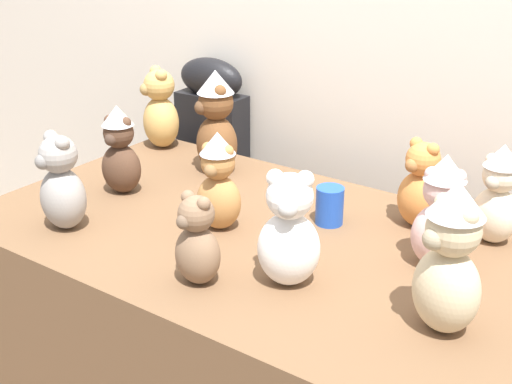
% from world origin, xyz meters
% --- Properties ---
extents(wall_back, '(7.00, 0.08, 2.60)m').
position_xyz_m(wall_back, '(0.00, 0.97, 1.30)').
color(wall_back, silver).
rests_on(wall_back, ground_plane).
extents(display_table, '(1.60, 0.94, 0.77)m').
position_xyz_m(display_table, '(0.00, 0.25, 0.39)').
color(display_table, brown).
rests_on(display_table, ground_plane).
extents(instrument_case, '(0.28, 0.13, 1.07)m').
position_xyz_m(instrument_case, '(-0.64, 0.85, 0.54)').
color(instrument_case, black).
rests_on(instrument_case, ground_plane).
extents(teddy_bear_ash, '(0.17, 0.15, 0.28)m').
position_xyz_m(teddy_bear_ash, '(-0.46, -0.04, 0.90)').
color(teddy_bear_ash, gray).
rests_on(teddy_bear_ash, display_table).
extents(teddy_bear_caramel, '(0.15, 0.13, 0.28)m').
position_xyz_m(teddy_bear_caramel, '(-0.10, 0.21, 0.91)').
color(teddy_bear_caramel, '#B27A42').
rests_on(teddy_bear_caramel, display_table).
extents(teddy_bear_chestnut, '(0.20, 0.20, 0.35)m').
position_xyz_m(teddy_bear_chestnut, '(-0.37, 0.55, 0.94)').
color(teddy_bear_chestnut, brown).
rests_on(teddy_bear_chestnut, display_table).
extents(teddy_bear_sand, '(0.20, 0.19, 0.34)m').
position_xyz_m(teddy_bear_sand, '(0.60, 0.10, 0.94)').
color(teddy_bear_sand, '#CCB78E').
rests_on(teddy_bear_sand, display_table).
extents(teddy_bear_snow, '(0.19, 0.18, 0.29)m').
position_xyz_m(teddy_bear_snow, '(0.22, 0.07, 0.91)').
color(teddy_bear_snow, white).
rests_on(teddy_bear_snow, display_table).
extents(teddy_bear_cream, '(0.14, 0.13, 0.28)m').
position_xyz_m(teddy_bear_cream, '(0.56, 0.57, 0.91)').
color(teddy_bear_cream, beige).
rests_on(teddy_bear_cream, display_table).
extents(teddy_bear_honey, '(0.20, 0.19, 0.30)m').
position_xyz_m(teddy_bear_honey, '(-0.70, 0.63, 0.91)').
color(teddy_bear_honey, tan).
rests_on(teddy_bear_honey, display_table).
extents(teddy_bear_mocha, '(0.13, 0.12, 0.23)m').
position_xyz_m(teddy_bear_mocha, '(0.04, -0.05, 0.88)').
color(teddy_bear_mocha, '#7F6047').
rests_on(teddy_bear_mocha, display_table).
extents(teddy_bear_cocoa, '(0.15, 0.13, 0.28)m').
position_xyz_m(teddy_bear_cocoa, '(-0.51, 0.24, 0.91)').
color(teddy_bear_cocoa, '#4C3323').
rests_on(teddy_bear_cocoa, display_table).
extents(teddy_bear_blush, '(0.17, 0.15, 0.30)m').
position_xyz_m(teddy_bear_blush, '(0.48, 0.36, 0.92)').
color(teddy_bear_blush, beige).
rests_on(teddy_bear_blush, display_table).
extents(teddy_bear_ginger, '(0.16, 0.15, 0.26)m').
position_xyz_m(teddy_bear_ginger, '(0.35, 0.55, 0.89)').
color(teddy_bear_ginger, '#D17F3D').
rests_on(teddy_bear_ginger, display_table).
extents(party_cup_blue, '(0.08, 0.08, 0.11)m').
position_xyz_m(party_cup_blue, '(0.14, 0.41, 0.83)').
color(party_cup_blue, blue).
rests_on(party_cup_blue, display_table).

